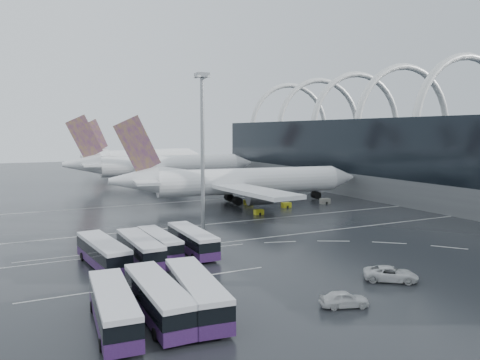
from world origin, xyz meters
name	(u,v)px	position (x,y,z in m)	size (l,w,h in m)	color
ground	(268,234)	(0.00, 0.00, 0.00)	(420.00, 420.00, 0.00)	black
terminal	(437,155)	(61.56, 19.84, 10.87)	(42.00, 160.00, 34.90)	#56595B
lane_marking_near	(274,237)	(0.00, -2.00, 0.01)	(120.00, 0.25, 0.01)	silver
lane_marking_mid	(236,222)	(0.00, 12.00, 0.01)	(120.00, 0.25, 0.01)	silver
lane_marking_far	(185,202)	(0.00, 40.00, 0.01)	(120.00, 0.25, 0.01)	silver
bus_bay_line_south	(152,283)	(-24.00, -16.00, 0.01)	(28.00, 0.25, 0.01)	silver
bus_bay_line_north	(121,251)	(-24.00, 0.00, 0.01)	(28.00, 0.25, 0.01)	silver
airliner_main	(237,182)	(9.78, 31.40, 5.11)	(60.22, 52.41, 20.39)	white
airliner_gate_b	(161,166)	(6.95, 82.85, 5.50)	(63.23, 56.92, 21.98)	white
airliner_gate_c	(143,157)	(15.63, 138.40, 5.45)	(59.62, 54.32, 21.79)	white
bus_row_near_a	(103,252)	(-27.66, -7.04, 1.85)	(4.56, 13.95, 3.37)	#2F1542
bus_row_near_b	(140,248)	(-22.92, -6.71, 1.77)	(3.42, 13.17, 3.22)	#2F1542
bus_row_near_c	(159,243)	(-19.63, -4.37, 1.64)	(3.20, 12.17, 2.98)	#2F1542
bus_row_near_d	(192,240)	(-15.19, -5.41, 1.78)	(3.22, 13.20, 3.25)	#2F1542
bus_row_far_a	(113,307)	(-30.15, -26.02, 1.80)	(3.99, 13.51, 3.28)	#2F1542
bus_row_far_b	(158,298)	(-26.10, -25.74, 1.86)	(3.41, 13.79, 3.39)	#2F1542
bus_row_far_c	(196,293)	(-22.48, -25.95, 1.88)	(4.71, 14.19, 3.43)	#2F1542
van_curve_a	(391,274)	(0.59, -27.17, 0.83)	(2.76, 5.99, 1.66)	silver
van_curve_b	(344,299)	(-9.21, -31.11, 0.80)	(1.88, 4.67, 1.59)	silver
floodlight_mast	(202,132)	(-8.12, 8.20, 16.74)	(2.04, 2.04, 26.61)	gray
gse_cart_belly_a	(286,205)	(17.15, 21.72, 0.56)	(2.06, 1.22, 1.13)	#AFAC17
gse_cart_belly_b	(283,197)	(22.66, 32.05, 0.62)	(2.28, 1.35, 1.24)	slate
gse_cart_belly_c	(259,212)	(7.49, 16.75, 0.51)	(1.88, 1.11, 1.03)	#AFAC17
gse_cart_belly_d	(325,201)	(28.15, 22.30, 0.62)	(2.26, 1.33, 1.23)	slate
gse_cart_belly_e	(248,202)	(11.63, 29.41, 0.55)	(2.00, 1.18, 1.09)	#AFAC17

